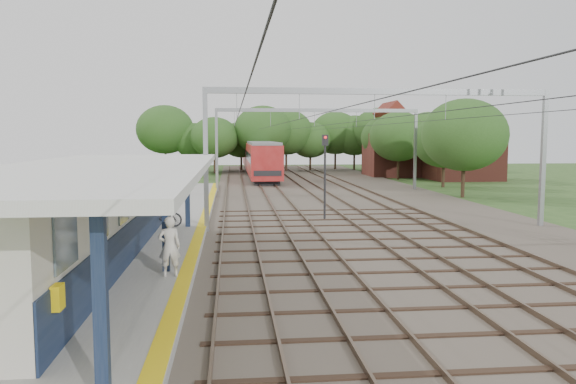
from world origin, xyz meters
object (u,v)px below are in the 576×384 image
person (170,246)px  train (258,156)px  signal_post (325,165)px  bicycle (164,216)px

person → train: train is taller
signal_post → person: bearing=-117.6°
train → signal_post: (1.85, -39.47, 0.88)m
bicycle → train: (6.55, 42.93, 1.34)m
train → signal_post: signal_post is taller
bicycle → signal_post: bearing=-59.7°
person → bicycle: person is taller
bicycle → signal_post: signal_post is taller
person → signal_post: signal_post is taller
bicycle → train: bearing=-0.8°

